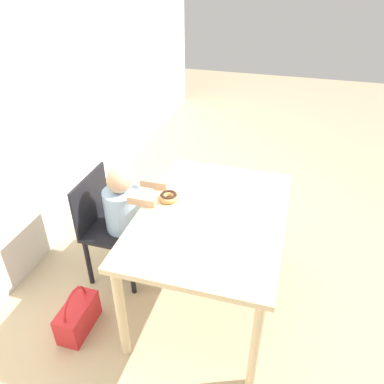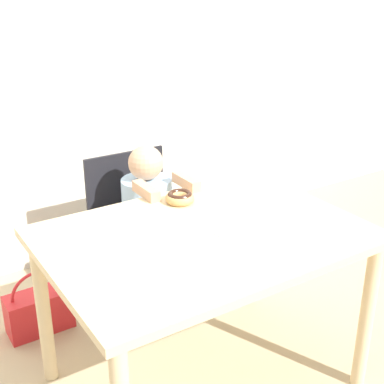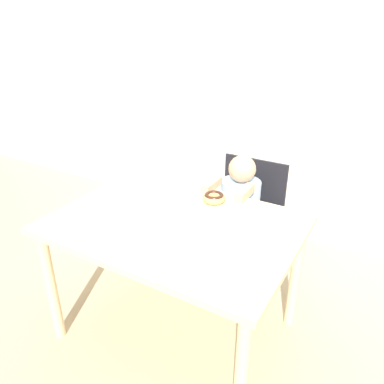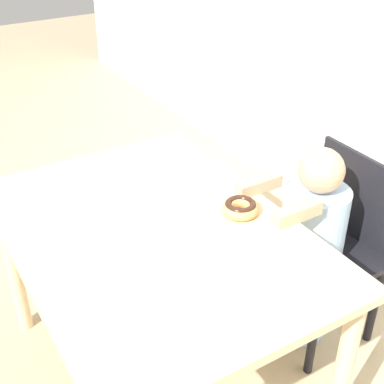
{
  "view_description": "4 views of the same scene",
  "coord_description": "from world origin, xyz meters",
  "px_view_note": "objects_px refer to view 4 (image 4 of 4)",
  "views": [
    {
      "loc": [
        -1.83,
        -0.4,
        2.1
      ],
      "look_at": [
        0.03,
        0.13,
        0.86
      ],
      "focal_mm": 35.0,
      "sensor_mm": 36.0,
      "label": 1
    },
    {
      "loc": [
        -1.07,
        -1.57,
        1.7
      ],
      "look_at": [
        0.03,
        0.13,
        0.86
      ],
      "focal_mm": 50.0,
      "sensor_mm": 36.0,
      "label": 2
    },
    {
      "loc": [
        0.92,
        -1.4,
        1.71
      ],
      "look_at": [
        0.03,
        0.13,
        0.86
      ],
      "focal_mm": 35.0,
      "sensor_mm": 36.0,
      "label": 3
    },
    {
      "loc": [
        1.32,
        -0.65,
        1.79
      ],
      "look_at": [
        0.03,
        0.13,
        0.86
      ],
      "focal_mm": 50.0,
      "sensor_mm": 36.0,
      "label": 4
    }
  ],
  "objects_px": {
    "child_figure": "(309,250)",
    "donut": "(240,207)",
    "chair": "(330,244)",
    "handbag": "(242,236)"
  },
  "relations": [
    {
      "from": "child_figure",
      "to": "donut",
      "type": "xyz_separation_m",
      "value": [
        -0.02,
        -0.35,
        0.31
      ]
    },
    {
      "from": "chair",
      "to": "handbag",
      "type": "bearing_deg",
      "value": -178.57
    },
    {
      "from": "chair",
      "to": "child_figure",
      "type": "distance_m",
      "value": 0.12
    },
    {
      "from": "child_figure",
      "to": "donut",
      "type": "bearing_deg",
      "value": -92.88
    },
    {
      "from": "chair",
      "to": "child_figure",
      "type": "xyz_separation_m",
      "value": [
        -0.0,
        -0.12,
        0.02
      ]
    },
    {
      "from": "chair",
      "to": "child_figure",
      "type": "bearing_deg",
      "value": -90.0
    },
    {
      "from": "chair",
      "to": "handbag",
      "type": "relative_size",
      "value": 2.39
    },
    {
      "from": "donut",
      "to": "handbag",
      "type": "xyz_separation_m",
      "value": [
        -0.57,
        0.45,
        -0.65
      ]
    },
    {
      "from": "donut",
      "to": "chair",
      "type": "bearing_deg",
      "value": 87.84
    },
    {
      "from": "donut",
      "to": "handbag",
      "type": "height_order",
      "value": "donut"
    }
  ]
}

